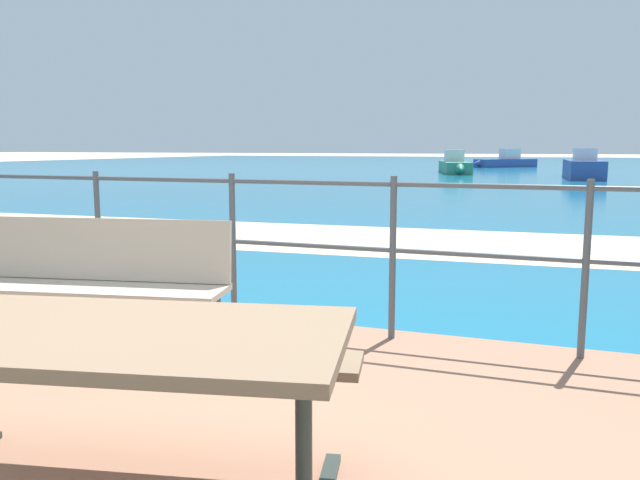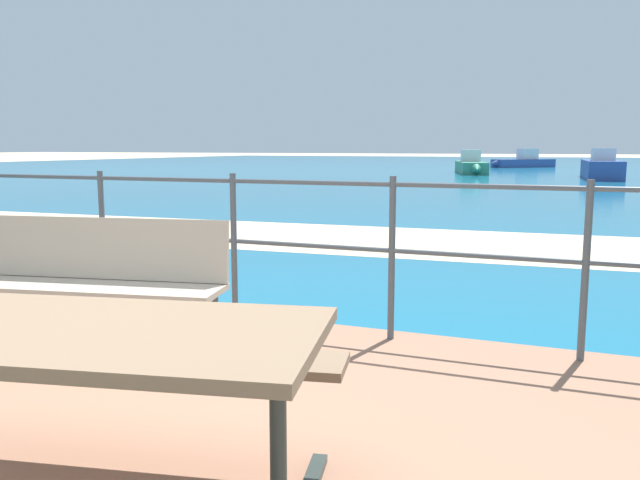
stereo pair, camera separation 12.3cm
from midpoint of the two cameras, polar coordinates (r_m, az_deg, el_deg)
sea_water at (r=41.69m, az=19.50°, el=6.03°), size 90.00×90.00×0.01m
beach_strip at (r=9.05m, az=11.09°, el=-0.26°), size 54.08×5.54×0.01m
picnic_table at (r=2.16m, az=-22.30°, el=-11.33°), size 2.01×1.77×0.74m
park_bench at (r=4.15m, az=-19.09°, el=-2.70°), size 1.77×0.73×0.84m
railing_fence at (r=4.40m, az=-0.19°, el=0.51°), size 5.94×0.04×1.09m
boat_near at (r=43.50m, az=17.73°, el=6.67°), size 3.98×3.87×1.20m
boat_mid at (r=33.05m, az=13.43°, el=6.46°), size 2.34×5.37×1.17m
boat_far at (r=29.26m, az=23.91°, el=5.88°), size 1.58×5.21×1.26m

